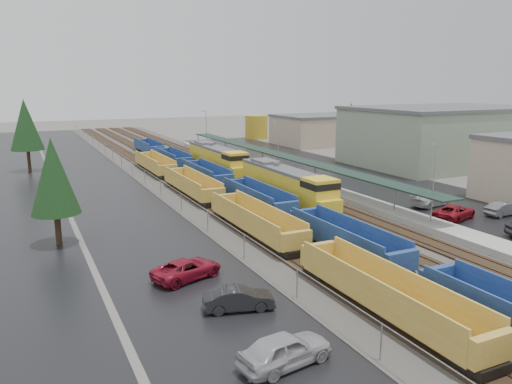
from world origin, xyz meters
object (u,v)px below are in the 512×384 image
Objects in this scene: locomotive_lead at (287,185)px; parked_car_west_c at (187,269)px; parked_car_east_e at (503,209)px; well_string_blue at (257,200)px; locomotive_trail at (217,159)px; parked_car_east_c at (430,200)px; parked_car_east_b at (454,212)px; parked_car_west_a at (285,350)px; well_string_yellow at (255,222)px; storage_tank at (256,127)px; parked_car_west_b at (239,299)px.

locomotive_lead reaches higher than parked_car_west_c.
parked_car_east_e is (34.34, 2.14, -0.01)m from parked_car_west_c.
locomotive_lead is 0.17× the size of well_string_blue.
locomotive_trail is 3.73× the size of parked_car_east_c.
locomotive_lead is at bearing 25.93° from parked_car_east_b.
well_string_blue is (-4.00, -21.71, -1.10)m from locomotive_trail.
parked_car_west_c is (-0.83, 12.45, -0.12)m from parked_car_west_a.
well_string_yellow is 21.12m from parked_car_west_a.
storage_tank is 1.31× the size of parked_car_west_b.
parked_car_east_b is at bearing -56.77° from parked_car_west_b.
well_string_blue is 22.42× the size of parked_car_west_a.
locomotive_trail is 0.22× the size of well_string_yellow.
parked_car_east_c is (13.87, -28.33, -1.55)m from locomotive_trail.
parked_car_west_a is 12.48m from parked_car_west_c.
parked_car_east_b is at bearing -102.44° from parked_car_west_c.
parked_car_east_c is 7.30m from parked_car_east_e.
locomotive_trail is at bearing 74.84° from well_string_yellow.
locomotive_lead is 0.22× the size of well_string_yellow.
parked_car_west_a is at bearing -119.34° from locomotive_lead.
parked_car_west_a is 1.14× the size of parked_car_east_e.
locomotive_trail is 38.85m from parked_car_east_e.
parked_car_west_a is 36.55m from parked_car_east_e.
parked_car_east_b is at bearing 149.40° from parked_car_east_c.
locomotive_lead is 26.65m from parked_car_west_b.
well_string_yellow reaches higher than parked_car_west_a.
parked_car_west_a reaches higher than parked_car_west_b.
locomotive_trail is at bearing -26.61° from parked_car_west_a.
well_string_yellow reaches higher than parked_car_east_e.
parked_car_east_c is (17.87, -6.62, -0.45)m from well_string_blue.
parked_car_east_b is at bearing -11.04° from well_string_yellow.
well_string_yellow is 11.25m from parked_car_west_c.
well_string_yellow is at bearing -133.19° from locomotive_lead.
parked_car_east_e is (17.69, -13.55, -1.58)m from locomotive_lead.
parked_car_east_b is at bearing -45.87° from locomotive_lead.
parked_car_west_b is at bearing 172.84° from parked_car_west_c.
locomotive_trail is 22.10m from well_string_blue.
well_string_blue reaches higher than parked_car_east_c.
parked_car_west_c is (-12.65, -14.98, -0.48)m from well_string_blue.
well_string_blue is (-4.00, -0.71, -1.10)m from locomotive_lead.
parked_car_west_c is (-8.65, -7.17, -0.48)m from well_string_yellow.
well_string_yellow is at bearing -117.12° from well_string_blue.
storage_tank reaches higher than parked_car_east_e.
parked_car_east_e is at bearing -119.34° from parked_car_east_b.
locomotive_trail is 30.61m from well_string_yellow.
parked_car_east_b is (28.71, 3.25, 0.04)m from parked_car_west_c.
locomotive_lead reaches higher than parked_car_east_e.
well_string_yellow is at bearing 81.99° from parked_car_east_c.
well_string_blue is at bearing 56.88° from parked_car_east_e.
well_string_yellow is 79.52m from storage_tank.
storage_tank reaches higher than parked_car_west_b.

